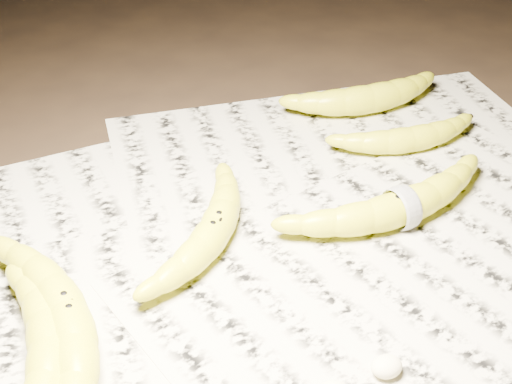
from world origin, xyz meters
name	(u,v)px	position (x,y,z in m)	size (l,w,h in m)	color
ground	(288,235)	(0.00, 0.00, 0.00)	(3.00, 3.00, 0.00)	black
newspaper_patch	(271,262)	(-0.04, -0.04, 0.00)	(0.90, 0.70, 0.01)	#BBB6A0
banana_left_a	(66,314)	(-0.24, -0.06, 0.03)	(0.24, 0.07, 0.04)	yellow
banana_left_b	(49,348)	(-0.26, -0.09, 0.03)	(0.20, 0.06, 0.04)	yellow
banana_center	(214,228)	(-0.08, 0.01, 0.03)	(0.20, 0.06, 0.04)	yellow
banana_taped	(402,205)	(0.12, -0.03, 0.03)	(0.24, 0.06, 0.04)	yellow
banana_upper_a	(410,137)	(0.21, 0.09, 0.02)	(0.17, 0.05, 0.03)	yellow
banana_upper_b	(369,96)	(0.21, 0.20, 0.03)	(0.20, 0.06, 0.04)	yellow
measuring_tape	(402,205)	(0.12, -0.03, 0.03)	(0.05, 0.05, 0.00)	white
flesh_chunk_b	(387,363)	(-0.01, -0.21, 0.02)	(0.03, 0.02, 0.02)	beige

